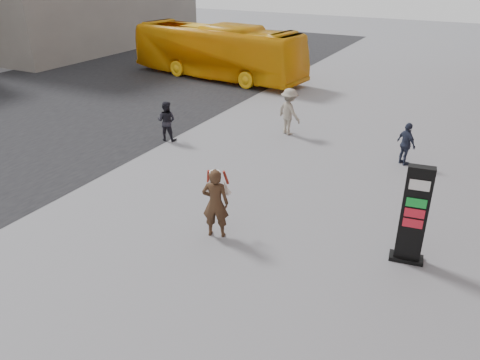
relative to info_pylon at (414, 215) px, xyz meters
The scene contains 8 objects.
ground 4.87m from the info_pylon, 161.02° to the right, with size 100.00×100.00×0.00m, color #9E9EA3.
road 17.85m from the info_pylon, 168.79° to the left, with size 16.00×60.00×0.01m, color black.
info_pylon is the anchor object (origin of this frame).
woman 4.58m from the info_pylon, 165.61° to the right, with size 0.83×0.79×1.81m.
bus 18.99m from the info_pylon, 133.90° to the left, with size 2.52×10.77×3.00m, color #F5AC0E.
pedestrian_a 10.31m from the info_pylon, 158.08° to the left, with size 0.74×0.58×1.52m, color black.
pedestrian_b 8.80m from the info_pylon, 130.75° to the left, with size 1.18×0.68×1.82m, color gray.
pedestrian_c 5.82m from the info_pylon, 101.20° to the left, with size 0.85×0.36×1.46m, color #2B3247.
Camera 1 is at (5.31, -8.20, 6.31)m, focal length 35.00 mm.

